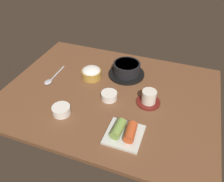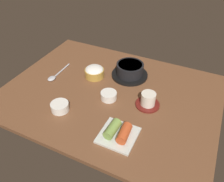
% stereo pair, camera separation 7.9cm
% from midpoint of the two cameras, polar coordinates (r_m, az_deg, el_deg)
% --- Properties ---
extents(dining_table, '(1.00, 0.76, 0.02)m').
position_cam_midpoint_polar(dining_table, '(1.09, -2.69, -0.85)').
color(dining_table, brown).
rests_on(dining_table, ground).
extents(stone_pot, '(0.19, 0.19, 0.07)m').
position_cam_midpoint_polar(stone_pot, '(1.18, 1.78, 5.37)').
color(stone_pot, black).
rests_on(stone_pot, dining_table).
extents(rice_bowl, '(0.10, 0.10, 0.06)m').
position_cam_midpoint_polar(rice_bowl, '(1.17, -7.12, 4.55)').
color(rice_bowl, '#B78C38').
rests_on(rice_bowl, dining_table).
extents(tea_cup_with_saucer, '(0.11, 0.11, 0.07)m').
position_cam_midpoint_polar(tea_cup_with_saucer, '(1.01, 7.05, -1.81)').
color(tea_cup_with_saucer, maroon).
rests_on(tea_cup_with_saucer, dining_table).
extents(banchan_cup_center, '(0.07, 0.07, 0.03)m').
position_cam_midpoint_polar(banchan_cup_center, '(1.04, -2.91, -1.22)').
color(banchan_cup_center, white).
rests_on(banchan_cup_center, dining_table).
extents(kimchi_plate, '(0.14, 0.14, 0.05)m').
position_cam_midpoint_polar(kimchi_plate, '(0.88, 0.52, -10.41)').
color(kimchi_plate, silver).
rests_on(kimchi_plate, dining_table).
extents(side_bowl_near, '(0.08, 0.08, 0.04)m').
position_cam_midpoint_polar(side_bowl_near, '(1.00, -14.84, -4.68)').
color(side_bowl_near, white).
rests_on(side_bowl_near, dining_table).
extents(spoon, '(0.04, 0.18, 0.01)m').
position_cam_midpoint_polar(spoon, '(1.21, -16.90, 2.77)').
color(spoon, '#B7B7BC').
rests_on(spoon, dining_table).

